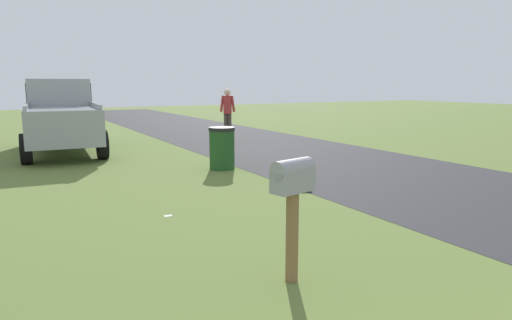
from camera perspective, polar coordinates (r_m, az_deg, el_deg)
name	(u,v)px	position (r m, az deg, el deg)	size (l,w,h in m)	color
road_asphalt	(469,193)	(8.97, 25.45, -3.84)	(60.00, 5.02, 0.01)	#2D2D30
mailbox	(293,186)	(4.34, 4.70, -3.27)	(0.30, 0.48, 1.24)	brown
pickup_truck	(61,114)	(14.16, -23.64, 5.42)	(5.27, 2.32, 2.09)	#93999E
trash_bin	(222,148)	(10.36, -4.36, 1.53)	(0.61, 0.61, 0.97)	#1E4C1E
pedestrian	(228,109)	(16.48, -3.64, 6.45)	(0.30, 0.52, 1.77)	#4C4238
litter_wrapper_near_hydrant	(168,216)	(6.88, -11.13, -6.97)	(0.12, 0.08, 0.01)	silver
litter_bottle_far_scatter	(306,190)	(8.24, 6.39, -3.85)	(0.07, 0.07, 0.22)	#B2D8BF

